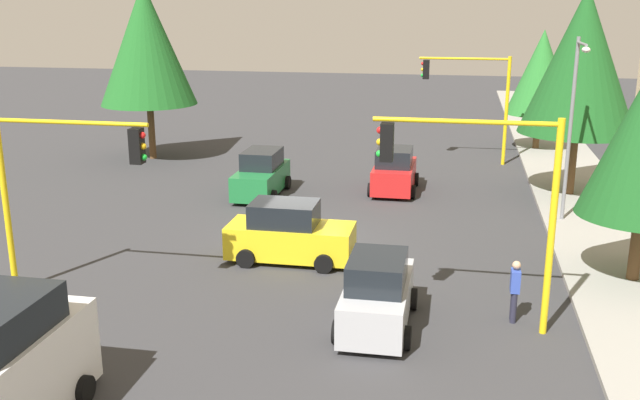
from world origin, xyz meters
name	(u,v)px	position (x,y,z in m)	size (l,w,h in m)	color
ground_plane	(306,241)	(0.00, 0.00, 0.00)	(120.00, 120.00, 0.00)	#353538
sidewalk_kerb	(593,215)	(-5.00, 10.50, 0.07)	(80.00, 4.00, 0.15)	gray
traffic_signal_far_left	(471,88)	(-14.00, 5.68, 3.93)	(0.36, 4.59, 5.54)	yellow
traffic_signal_near_right	(62,170)	(6.00, -5.62, 3.72)	(0.36, 4.59, 5.22)	yellow
traffic_signal_near_left	(480,181)	(6.00, 5.68, 3.95)	(0.36, 4.59, 5.57)	yellow
street_lamp_curbside	(573,112)	(-3.61, 9.20, 4.35)	(2.15, 0.28, 7.00)	slate
tree_roadside_mid	(582,61)	(-8.00, 10.00, 5.82)	(4.83, 4.83, 8.85)	brown
tree_opposite_side	(146,44)	(-12.00, -11.00, 6.05)	(5.01, 5.01, 9.19)	brown
tree_roadside_far	(542,72)	(-18.00, 9.50, 4.40)	(3.69, 3.69, 6.73)	brown
car_yellow	(289,234)	(2.00, -0.14, 0.90)	(2.05, 4.10, 1.98)	yellow
car_green	(261,175)	(-5.78, -3.22, 0.90)	(4.13, 1.96, 1.98)	#1E7238
car_silver	(377,294)	(6.40, 3.25, 0.90)	(3.90, 1.94, 1.98)	#B2B5BA
car_red	(394,172)	(-7.51, 2.42, 0.90)	(3.73, 2.04, 1.98)	red
pedestrian_crossing	(515,289)	(5.42, 6.78, 0.91)	(0.40, 0.24, 1.70)	#262638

